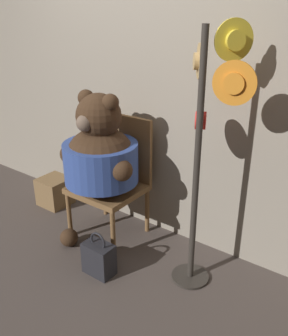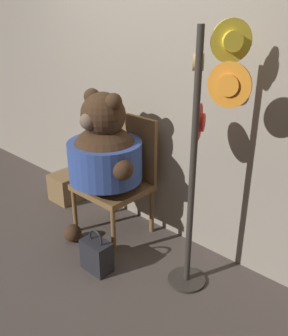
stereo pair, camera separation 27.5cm
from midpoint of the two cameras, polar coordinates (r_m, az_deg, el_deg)
The scene contains 7 objects.
ground_plane at distance 3.19m, azimuth -5.77°, elevation -12.84°, with size 14.00×14.00×0.00m, color #4C423D.
wall_back at distance 3.17m, azimuth 3.85°, elevation 13.08°, with size 8.00×0.10×2.63m.
chair at distance 3.25m, azimuth -1.24°, elevation -0.82°, with size 0.56×0.52×1.04m.
teddy_bear at distance 3.04m, azimuth -3.49°, elevation 1.74°, with size 0.73×0.65×1.30m.
hat_display_rack at distance 2.43m, azimuth 12.17°, elevation 4.08°, with size 0.50×0.39×1.83m.
handbag_on_ground at distance 2.94m, azimuth -4.51°, elevation -13.17°, with size 0.23×0.15×0.36m.
wooden_crate at distance 3.96m, azimuth -9.80°, elevation -2.93°, with size 0.29×0.29×0.29m.
Camera 2 is at (2.07, -1.57, 1.90)m, focal length 40.00 mm.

